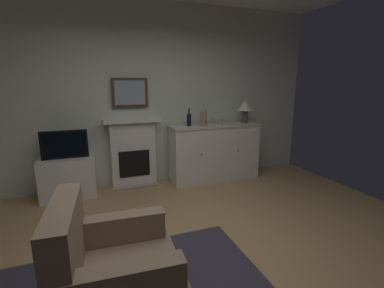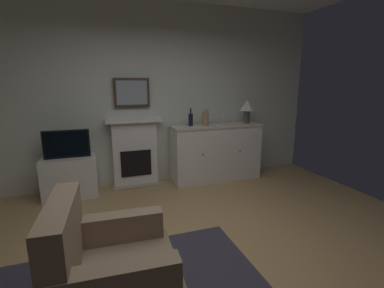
{
  "view_description": "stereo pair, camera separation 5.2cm",
  "coord_description": "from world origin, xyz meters",
  "px_view_note": "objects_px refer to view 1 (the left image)",
  "views": [
    {
      "loc": [
        -0.87,
        -2.1,
        1.64
      ],
      "look_at": [
        0.13,
        0.59,
        1.0
      ],
      "focal_mm": 25.35,
      "sensor_mm": 36.0,
      "label": 1
    },
    {
      "loc": [
        -0.82,
        -2.12,
        1.64
      ],
      "look_at": [
        0.13,
        0.59,
        1.0
      ],
      "focal_mm": 25.35,
      "sensor_mm": 36.0,
      "label": 2
    }
  ],
  "objects_px": {
    "wine_glass_left": "(212,118)",
    "vase_decorative": "(204,117)",
    "wine_glass_center": "(217,117)",
    "tv_cabinet": "(68,178)",
    "framed_picture": "(130,93)",
    "wine_glass_right": "(222,117)",
    "fireplace_unit": "(133,153)",
    "tv_set": "(65,145)",
    "wine_bottle": "(189,119)",
    "table_lamp": "(245,107)",
    "armchair": "(112,273)",
    "sideboard_cabinet": "(214,152)"
  },
  "relations": [
    {
      "from": "wine_bottle",
      "to": "wine_glass_left",
      "type": "distance_m",
      "value": 0.39
    },
    {
      "from": "wine_glass_center",
      "to": "armchair",
      "type": "distance_m",
      "value": 3.18
    },
    {
      "from": "wine_glass_right",
      "to": "armchair",
      "type": "bearing_deg",
      "value": -129.86
    },
    {
      "from": "fireplace_unit",
      "to": "vase_decorative",
      "type": "distance_m",
      "value": 1.28
    },
    {
      "from": "table_lamp",
      "to": "wine_bottle",
      "type": "height_order",
      "value": "table_lamp"
    },
    {
      "from": "sideboard_cabinet",
      "to": "wine_bottle",
      "type": "bearing_deg",
      "value": 176.93
    },
    {
      "from": "wine_glass_center",
      "to": "tv_cabinet",
      "type": "bearing_deg",
      "value": 179.65
    },
    {
      "from": "wine_glass_right",
      "to": "armchair",
      "type": "xyz_separation_m",
      "value": [
        -2.04,
        -2.45,
        -0.7
      ]
    },
    {
      "from": "framed_picture",
      "to": "wine_glass_right",
      "type": "relative_size",
      "value": 3.33
    },
    {
      "from": "wine_glass_right",
      "to": "tv_set",
      "type": "xyz_separation_m",
      "value": [
        -2.48,
        -0.03,
        -0.28
      ]
    },
    {
      "from": "wine_bottle",
      "to": "wine_glass_right",
      "type": "distance_m",
      "value": 0.6
    },
    {
      "from": "armchair",
      "to": "tv_set",
      "type": "bearing_deg",
      "value": 100.23
    },
    {
      "from": "tv_cabinet",
      "to": "sideboard_cabinet",
      "type": "bearing_deg",
      "value": -0.37
    },
    {
      "from": "table_lamp",
      "to": "tv_cabinet",
      "type": "height_order",
      "value": "table_lamp"
    },
    {
      "from": "wine_glass_center",
      "to": "framed_picture",
      "type": "bearing_deg",
      "value": 170.95
    },
    {
      "from": "fireplace_unit",
      "to": "framed_picture",
      "type": "distance_m",
      "value": 0.95
    },
    {
      "from": "wine_glass_center",
      "to": "tv_set",
      "type": "relative_size",
      "value": 0.27
    },
    {
      "from": "tv_set",
      "to": "wine_glass_center",
      "type": "bearing_deg",
      "value": 0.21
    },
    {
      "from": "fireplace_unit",
      "to": "sideboard_cabinet",
      "type": "height_order",
      "value": "fireplace_unit"
    },
    {
      "from": "wine_glass_left",
      "to": "sideboard_cabinet",
      "type": "bearing_deg",
      "value": 37.88
    },
    {
      "from": "sideboard_cabinet",
      "to": "wine_glass_right",
      "type": "bearing_deg",
      "value": 8.61
    },
    {
      "from": "wine_glass_right",
      "to": "tv_set",
      "type": "height_order",
      "value": "wine_glass_right"
    },
    {
      "from": "sideboard_cabinet",
      "to": "wine_bottle",
      "type": "relative_size",
      "value": 5.35
    },
    {
      "from": "wine_glass_center",
      "to": "fireplace_unit",
      "type": "bearing_deg",
      "value": 172.77
    },
    {
      "from": "fireplace_unit",
      "to": "wine_bottle",
      "type": "distance_m",
      "value": 1.05
    },
    {
      "from": "armchair",
      "to": "tv_cabinet",
      "type": "bearing_deg",
      "value": 100.14
    },
    {
      "from": "wine_glass_left",
      "to": "armchair",
      "type": "height_order",
      "value": "wine_glass_left"
    },
    {
      "from": "wine_glass_center",
      "to": "armchair",
      "type": "height_order",
      "value": "wine_glass_center"
    },
    {
      "from": "fireplace_unit",
      "to": "framed_picture",
      "type": "height_order",
      "value": "framed_picture"
    },
    {
      "from": "wine_bottle",
      "to": "tv_cabinet",
      "type": "relative_size",
      "value": 0.39
    },
    {
      "from": "wine_glass_center",
      "to": "tv_set",
      "type": "distance_m",
      "value": 2.39
    },
    {
      "from": "table_lamp",
      "to": "tv_set",
      "type": "distance_m",
      "value": 2.95
    },
    {
      "from": "sideboard_cabinet",
      "to": "vase_decorative",
      "type": "distance_m",
      "value": 0.66
    },
    {
      "from": "wine_glass_left",
      "to": "vase_decorative",
      "type": "distance_m",
      "value": 0.15
    },
    {
      "from": "wine_glass_left",
      "to": "wine_glass_right",
      "type": "distance_m",
      "value": 0.23
    },
    {
      "from": "tv_cabinet",
      "to": "fireplace_unit",
      "type": "bearing_deg",
      "value": 9.45
    },
    {
      "from": "tv_cabinet",
      "to": "wine_glass_center",
      "type": "bearing_deg",
      "value": -0.35
    },
    {
      "from": "sideboard_cabinet",
      "to": "wine_glass_right",
      "type": "relative_size",
      "value": 9.41
    },
    {
      "from": "sideboard_cabinet",
      "to": "fireplace_unit",
      "type": "bearing_deg",
      "value": 172.58
    },
    {
      "from": "wine_glass_right",
      "to": "vase_decorative",
      "type": "bearing_deg",
      "value": -169.09
    },
    {
      "from": "table_lamp",
      "to": "armchair",
      "type": "height_order",
      "value": "table_lamp"
    },
    {
      "from": "tv_set",
      "to": "vase_decorative",
      "type": "bearing_deg",
      "value": -1.14
    },
    {
      "from": "sideboard_cabinet",
      "to": "wine_bottle",
      "type": "height_order",
      "value": "wine_bottle"
    },
    {
      "from": "tv_set",
      "to": "armchair",
      "type": "bearing_deg",
      "value": -79.77
    },
    {
      "from": "fireplace_unit",
      "to": "wine_glass_right",
      "type": "relative_size",
      "value": 6.67
    },
    {
      "from": "fireplace_unit",
      "to": "table_lamp",
      "type": "distance_m",
      "value": 2.07
    },
    {
      "from": "tv_set",
      "to": "armchair",
      "type": "height_order",
      "value": "tv_set"
    },
    {
      "from": "table_lamp",
      "to": "wine_glass_left",
      "type": "xyz_separation_m",
      "value": [
        -0.65,
        -0.06,
        -0.16
      ]
    },
    {
      "from": "fireplace_unit",
      "to": "framed_picture",
      "type": "relative_size",
      "value": 2.0
    },
    {
      "from": "fireplace_unit",
      "to": "wine_glass_center",
      "type": "distance_m",
      "value": 1.5
    }
  ]
}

